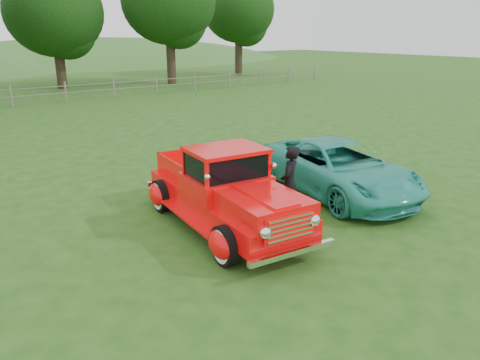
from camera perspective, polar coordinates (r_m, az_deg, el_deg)
ground at (r=9.58m, az=4.11°, el=-7.45°), size 140.00×140.00×0.00m
fence_line at (r=29.23m, az=-26.13°, el=9.19°), size 48.00×0.12×1.20m
tree_near_east at (r=37.07m, az=-21.70°, el=18.43°), size 6.80×6.80×8.33m
tree_mid_east at (r=38.42m, az=-8.71°, el=20.74°), size 7.20×7.20×9.44m
tree_far_east at (r=45.87m, az=-0.17°, el=20.02°), size 6.60×6.60×8.86m
red_pickup at (r=9.94m, az=-1.86°, el=-1.49°), size 2.66×5.15×1.78m
teal_sedan at (r=12.34m, az=11.88°, el=1.45°), size 3.15×5.27×1.37m
man at (r=10.41m, az=6.04°, el=-0.39°), size 0.74×0.68×1.69m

